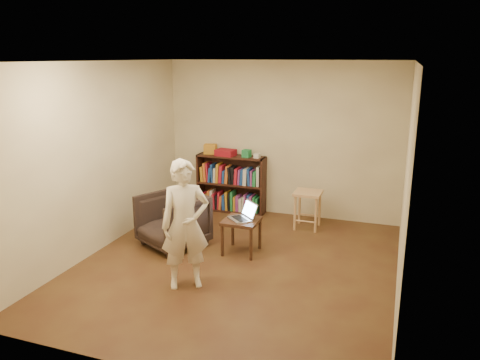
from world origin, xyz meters
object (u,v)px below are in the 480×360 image
(stool, at_px, (308,199))
(laptop, at_px, (244,215))
(armchair, at_px, (173,220))
(side_table, at_px, (241,225))
(person, at_px, (185,225))
(bookshelf, at_px, (231,187))

(stool, distance_m, laptop, 1.39)
(armchair, xyz_separation_m, side_table, (1.01, 0.09, 0.02))
(laptop, distance_m, person, 1.23)
(bookshelf, relative_size, laptop, 2.63)
(stool, height_order, laptop, laptop)
(stool, height_order, armchair, armchair)
(bookshelf, bearing_deg, armchair, -98.13)
(bookshelf, distance_m, side_table, 1.83)
(armchair, distance_m, side_table, 1.02)
(person, bearing_deg, side_table, 43.26)
(side_table, distance_m, person, 1.23)
(laptop, bearing_deg, person, -62.15)
(person, bearing_deg, laptop, 42.60)
(armchair, height_order, laptop, armchair)
(side_table, xyz_separation_m, laptop, (0.02, 0.03, 0.14))
(side_table, bearing_deg, person, -104.52)
(armchair, height_order, side_table, armchair)
(person, bearing_deg, bookshelf, 67.33)
(person, bearing_deg, stool, 35.83)
(stool, xyz_separation_m, armchair, (-1.68, -1.34, -0.11))
(armchair, relative_size, laptop, 1.83)
(bookshelf, bearing_deg, person, -80.45)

